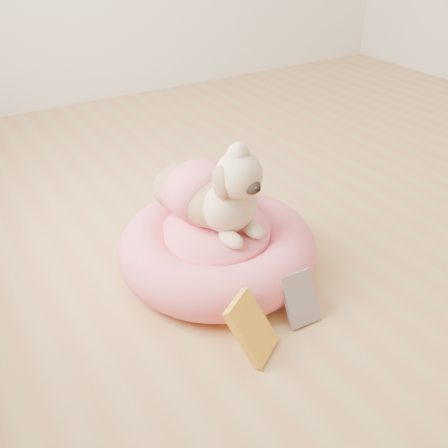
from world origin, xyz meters
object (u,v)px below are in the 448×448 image
dog (212,177)px  book_yellow (251,328)px  pet_bed (217,248)px  book_white (300,299)px

dog → book_yellow: bearing=-113.6°
pet_bed → dog: bearing=85.9°
pet_bed → book_white: pet_bed is taller
pet_bed → dog: dog is taller
dog → book_yellow: 0.56m
pet_bed → book_yellow: 0.45m
book_white → pet_bed: bearing=106.7°
dog → book_white: size_ratio=2.80×
pet_bed → book_yellow: bearing=-107.0°
dog → book_yellow: size_ratio=2.40×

